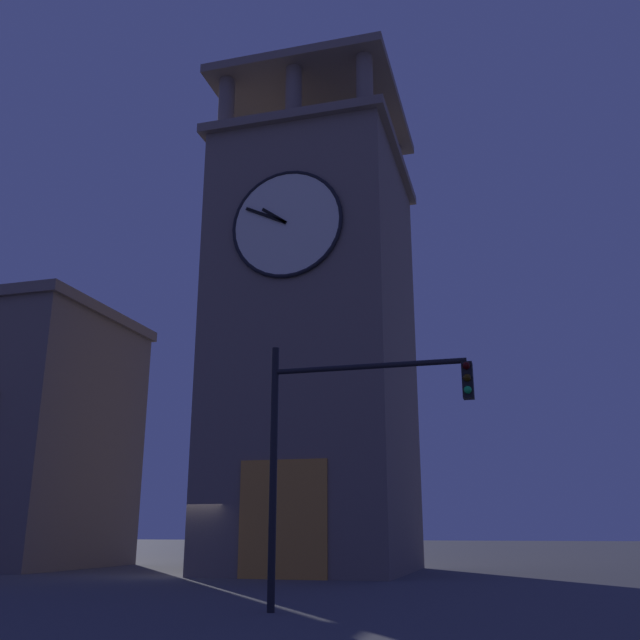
{
  "coord_description": "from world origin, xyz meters",
  "views": [
    {
      "loc": [
        -11.55,
        24.74,
        1.58
      ],
      "look_at": [
        -3.67,
        -3.63,
        10.43
      ],
      "focal_mm": 39.46,
      "sensor_mm": 36.0,
      "label": 1
    }
  ],
  "objects": [
    {
      "name": "ground_plane",
      "position": [
        0.0,
        0.0,
        0.0
      ],
      "size": [
        200.0,
        200.0,
        0.0
      ],
      "primitive_type": "plane",
      "color": "#4C4C51"
    },
    {
      "name": "clocktower",
      "position": [
        -3.55,
        -3.6,
        9.43
      ],
      "size": [
        7.96,
        9.34,
        24.12
      ],
      "color": "#75665B",
      "rests_on": "ground_plane"
    },
    {
      "name": "traffic_signal_near",
      "position": [
        -7.97,
        10.34,
        3.67
      ],
      "size": [
        4.36,
        0.41,
        5.5
      ],
      "color": "black",
      "rests_on": "ground_plane"
    }
  ]
}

